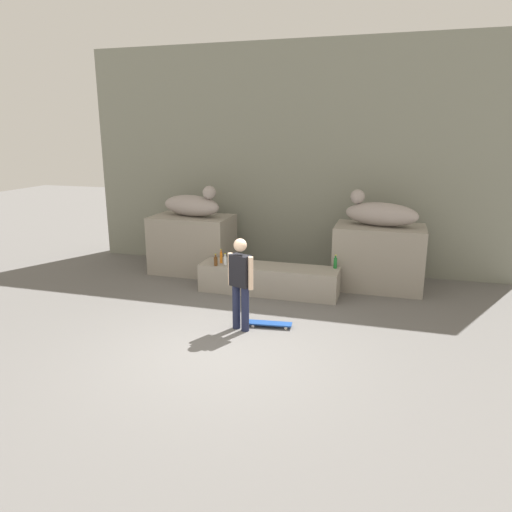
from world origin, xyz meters
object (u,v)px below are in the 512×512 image
Objects in this scene: bottle_clear at (225,260)px; bottle_green at (335,263)px; skateboard at (270,324)px; bottle_orange at (221,257)px; skater at (240,280)px; bottle_brown at (216,261)px; statue_reclining_right at (380,213)px; statue_reclining_left at (192,205)px.

bottle_green is at bearing 9.47° from bottle_clear.
bottle_orange reaches higher than skateboard.
bottle_clear is (0.13, -0.10, -0.03)m from bottle_orange.
skater is 2.69m from bottle_green.
bottle_orange is 0.24m from bottle_brown.
statue_reclining_right reaches higher than bottle_clear.
statue_reclining_left is 1.87m from bottle_orange.
bottle_brown is 0.21m from bottle_clear.
statue_reclining_left is 3.95m from skater.
bottle_brown is 0.89× the size of bottle_green.
bottle_orange is 0.17m from bottle_clear.
statue_reclining_left reaches higher than bottle_green.
bottle_green reaches higher than skateboard.
bottle_orange is at bearing 30.66° from statue_reclining_right.
bottle_clear is (-0.98, 1.91, -0.21)m from skater.
statue_reclining_right reaches higher than bottle_orange.
skater is at bearing -61.10° from bottle_orange.
bottle_green is (0.90, 2.05, 0.67)m from skateboard.
statue_reclining_left is 5.70× the size of bottle_green.
bottle_brown is 2.58m from bottle_green.
statue_reclining_right is 3.76m from skateboard.
statue_reclining_left is at bearing -53.24° from skateboard.
statue_reclining_left is 6.42× the size of bottle_brown.
bottle_orange is (-3.31, -1.14, -0.96)m from statue_reclining_right.
statue_reclining_left is at bearing 166.99° from bottle_green.
statue_reclining_left is at bearing 136.12° from bottle_clear.
statue_reclining_left is at bearing 11.80° from statue_reclining_right.
skater is at bearing -120.72° from bottle_green.
statue_reclining_right is 3.55m from bottle_clear.
bottle_brown is (-1.16, 1.79, -0.20)m from skater.
statue_reclining_left is 2.01m from bottle_brown.
bottle_orange reaches higher than bottle_clear.
bottle_clear is (-2.35, -0.39, -0.02)m from bottle_green.
bottle_green is at bearing 57.72° from statue_reclining_right.
bottle_brown is at bearing -37.32° from statue_reclining_left.
bottle_brown is 1.04× the size of bottle_clear.
statue_reclining_right is 5.68× the size of bottle_green.
bottle_brown is at bearing -99.82° from bottle_orange.
skater is at bearing 66.85° from statue_reclining_right.
bottle_brown is (-1.63, 1.53, 0.66)m from skateboard.
statue_reclining_left is 1.00× the size of statue_reclining_right.
skateboard is at bearing -33.13° from statue_reclining_left.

